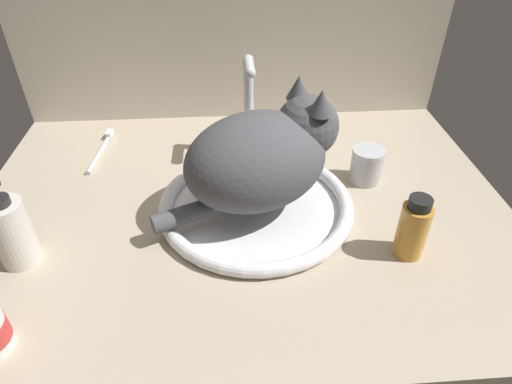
# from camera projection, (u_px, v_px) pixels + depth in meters

# --- Properties ---
(countertop) EXTENTS (1.00, 0.73, 0.03)m
(countertop) POSITION_uv_depth(u_px,v_px,m) (242.00, 212.00, 0.83)
(countertop) COLOR #B7A88E
(countertop) RESTS_ON ground
(backsplash_wall) EXTENTS (1.00, 0.02, 0.44)m
(backsplash_wall) POSITION_uv_depth(u_px,v_px,m) (233.00, 39.00, 1.01)
(backsplash_wall) COLOR beige
(backsplash_wall) RESTS_ON ground
(sink_basin) EXTENTS (0.36, 0.36, 0.03)m
(sink_basin) POSITION_uv_depth(u_px,v_px,m) (256.00, 204.00, 0.81)
(sink_basin) COLOR white
(sink_basin) RESTS_ON countertop
(faucet) EXTENTS (0.18, 0.09, 0.22)m
(faucet) POSITION_uv_depth(u_px,v_px,m) (249.00, 119.00, 0.93)
(faucet) COLOR silver
(faucet) RESTS_ON countertop
(cat) EXTENTS (0.34, 0.29, 0.20)m
(cat) POSITION_uv_depth(u_px,v_px,m) (266.00, 155.00, 0.75)
(cat) COLOR #4C4C51
(cat) RESTS_ON sink_basin
(amber_bottle) EXTENTS (0.05, 0.05, 0.11)m
(amber_bottle) POSITION_uv_depth(u_px,v_px,m) (413.00, 228.00, 0.69)
(amber_bottle) COLOR gold
(amber_bottle) RESTS_ON countertop
(soap_pump_bottle) EXTENTS (0.06, 0.06, 0.16)m
(soap_pump_bottle) POSITION_uv_depth(u_px,v_px,m) (11.00, 231.00, 0.67)
(soap_pump_bottle) COLOR silver
(soap_pump_bottle) RESTS_ON countertop
(metal_jar) EXTENTS (0.06, 0.06, 0.07)m
(metal_jar) POSITION_uv_depth(u_px,v_px,m) (367.00, 165.00, 0.87)
(metal_jar) COLOR #B2B5BA
(metal_jar) RESTS_ON countertop
(toothbrush) EXTENTS (0.03, 0.17, 0.02)m
(toothbrush) POSITION_uv_depth(u_px,v_px,m) (101.00, 150.00, 0.97)
(toothbrush) COLOR silver
(toothbrush) RESTS_ON countertop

